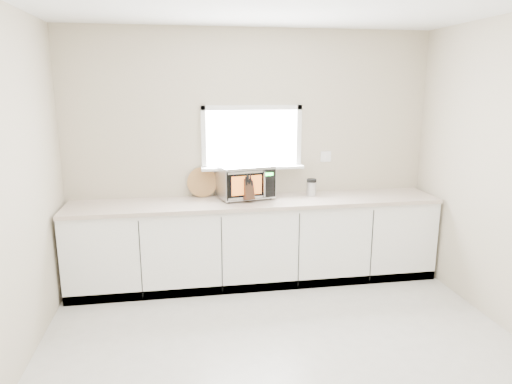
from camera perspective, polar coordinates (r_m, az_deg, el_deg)
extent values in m
plane|color=beige|center=(3.69, 4.68, -21.64)|extent=(4.00, 4.00, 0.00)
cube|color=beige|center=(5.05, -0.56, 4.57)|extent=(4.00, 0.02, 2.70)
cube|color=white|center=(5.01, -0.53, 6.80)|extent=(1.00, 0.02, 0.60)
cube|color=white|center=(4.99, -0.41, 3.07)|extent=(1.12, 0.16, 0.03)
cube|color=white|center=(4.97, -0.52, 10.51)|extent=(1.10, 0.04, 0.05)
cube|color=white|center=(5.04, -0.50, 3.11)|extent=(1.10, 0.04, 0.05)
cube|color=white|center=(4.94, -6.58, 6.63)|extent=(0.05, 0.04, 0.70)
cube|color=white|center=(5.10, 5.37, 6.86)|extent=(0.05, 0.04, 0.70)
cube|color=white|center=(5.24, 8.71, 4.40)|extent=(0.12, 0.01, 0.12)
cube|color=white|center=(4.98, 0.00, -6.36)|extent=(3.92, 0.60, 0.88)
cube|color=beige|center=(4.84, 0.02, -1.25)|extent=(3.92, 0.64, 0.04)
cylinder|color=black|center=(4.73, -3.42, -1.27)|extent=(0.03, 0.03, 0.02)
cylinder|color=black|center=(5.04, -4.57, -0.38)|extent=(0.03, 0.03, 0.02)
cylinder|color=black|center=(4.88, 1.82, -0.78)|extent=(0.03, 0.03, 0.02)
cylinder|color=black|center=(5.18, 0.39, 0.05)|extent=(0.03, 0.03, 0.02)
cube|color=#B8BABF|center=(4.91, -1.44, 1.41)|extent=(0.63, 0.53, 0.33)
cube|color=black|center=(4.71, -0.55, 0.91)|extent=(0.53, 0.12, 0.29)
cube|color=orange|center=(4.69, -1.16, 0.84)|extent=(0.32, 0.07, 0.20)
cylinder|color=silver|center=(4.74, 1.07, 0.97)|extent=(0.02, 0.02, 0.26)
cube|color=black|center=(4.78, 1.59, 1.07)|extent=(0.13, 0.03, 0.29)
cube|color=#19FF33|center=(4.75, 1.63, 2.24)|extent=(0.09, 0.02, 0.03)
cube|color=silver|center=(4.88, -1.45, 3.38)|extent=(0.63, 0.53, 0.01)
cube|color=#3F2216|center=(4.75, -1.23, 0.30)|extent=(0.17, 0.23, 0.26)
cube|color=black|center=(4.67, -1.27, 1.38)|extent=(0.03, 0.05, 0.09)
cube|color=black|center=(4.68, -0.95, 1.54)|extent=(0.03, 0.05, 0.09)
cube|color=black|center=(4.70, -0.62, 1.34)|extent=(0.03, 0.05, 0.09)
cube|color=black|center=(4.67, -1.11, 1.76)|extent=(0.03, 0.05, 0.09)
cube|color=black|center=(4.68, -0.73, 1.81)|extent=(0.03, 0.05, 0.09)
cylinder|color=#B08044|center=(4.98, -6.73, 1.24)|extent=(0.33, 0.08, 0.33)
cylinder|color=#B8BABF|center=(5.05, 6.94, 0.40)|extent=(0.13, 0.13, 0.15)
cylinder|color=black|center=(5.03, 6.97, 1.46)|extent=(0.13, 0.13, 0.04)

